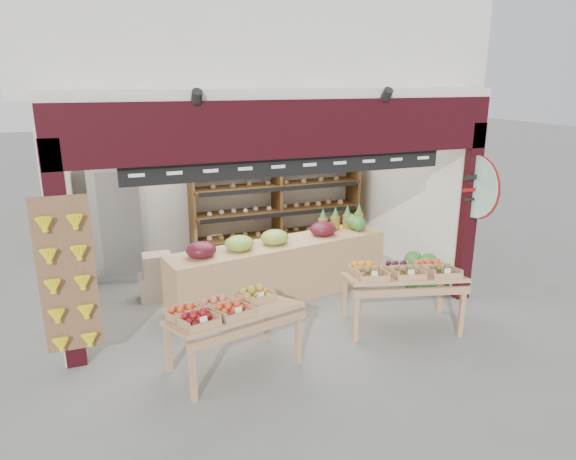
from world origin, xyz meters
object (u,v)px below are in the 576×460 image
at_px(display_table_right, 403,274).
at_px(watermelon_pile, 427,275).
at_px(cardboard_stack, 172,280).
at_px(refrigerator, 120,220).
at_px(mid_counter, 280,267).
at_px(display_table_left, 224,312).
at_px(back_shelving, 277,191).

bearing_deg(display_table_right, watermelon_pile, 41.56).
xyz_separation_m(cardboard_stack, display_table_right, (2.74, -2.12, 0.50)).
xyz_separation_m(refrigerator, mid_counter, (2.19, -1.78, -0.51)).
bearing_deg(display_table_left, mid_counter, 53.37).
height_order(refrigerator, cardboard_stack, refrigerator).
xyz_separation_m(back_shelving, watermelon_pile, (1.67, -2.48, -1.01)).
relative_size(back_shelving, watermelon_pile, 4.16).
relative_size(display_table_right, watermelon_pile, 2.14).
height_order(refrigerator, display_table_right, refrigerator).
distance_m(display_table_left, display_table_right, 2.48).
height_order(refrigerator, watermelon_pile, refrigerator).
relative_size(cardboard_stack, display_table_left, 0.63).
height_order(cardboard_stack, watermelon_pile, cardboard_stack).
height_order(mid_counter, display_table_left, mid_counter).
height_order(cardboard_stack, mid_counter, mid_counter).
bearing_deg(mid_counter, watermelon_pile, -12.23).
distance_m(mid_counter, display_table_left, 2.16).
xyz_separation_m(refrigerator, display_table_right, (3.38, -3.28, -0.23)).
height_order(back_shelving, display_table_right, back_shelving).
xyz_separation_m(cardboard_stack, display_table_left, (0.27, -2.34, 0.46)).
bearing_deg(mid_counter, back_shelving, 71.66).
xyz_separation_m(back_shelving, display_table_right, (0.54, -3.48, -0.46)).
xyz_separation_m(display_table_right, watermelon_pile, (1.13, 1.00, -0.55)).
bearing_deg(refrigerator, display_table_right, -32.17).
relative_size(mid_counter, watermelon_pile, 4.53).
bearing_deg(mid_counter, refrigerator, 140.89).
relative_size(mid_counter, display_table_right, 2.12).
bearing_deg(mid_counter, display_table_left, -126.63).
bearing_deg(display_table_left, back_shelving, 62.36).
bearing_deg(back_shelving, refrigerator, -176.11).
bearing_deg(cardboard_stack, mid_counter, -21.71).
height_order(display_table_right, watermelon_pile, display_table_right).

